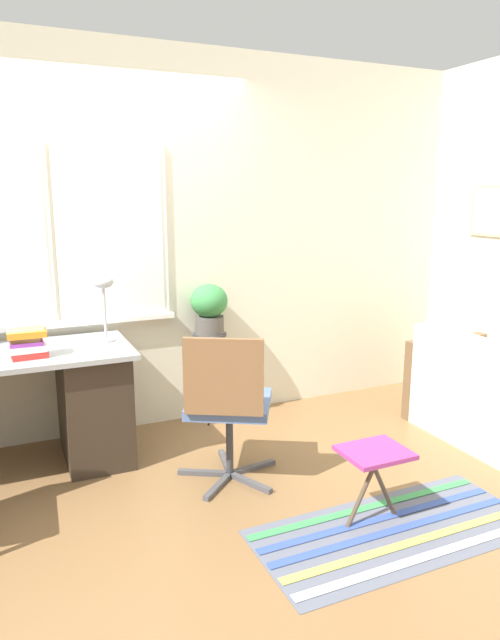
{
  "coord_description": "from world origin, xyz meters",
  "views": [
    {
      "loc": [
        -0.48,
        -3.24,
        1.68
      ],
      "look_at": [
        1.04,
        0.17,
        0.86
      ],
      "focal_mm": 32.0,
      "sensor_mm": 36.0,
      "label": 1
    }
  ],
  "objects_px": {
    "potted_plant": "(209,307)",
    "folding_stool": "(374,459)",
    "plant_stand": "(210,345)",
    "book_stack": "(27,342)",
    "office_chair_swivel": "(228,403)",
    "desk_lamp": "(103,289)"
  },
  "relations": [
    {
      "from": "potted_plant",
      "to": "folding_stool",
      "type": "bearing_deg",
      "value": -79.87
    },
    {
      "from": "plant_stand",
      "to": "folding_stool",
      "type": "bearing_deg",
      "value": -79.87
    },
    {
      "from": "office_chair_swivel",
      "to": "potted_plant",
      "type": "height_order",
      "value": "potted_plant"
    },
    {
      "from": "book_stack",
      "to": "potted_plant",
      "type": "bearing_deg",
      "value": 17.51
    },
    {
      "from": "book_stack",
      "to": "folding_stool",
      "type": "distance_m",
      "value": 2.07
    },
    {
      "from": "office_chair_swivel",
      "to": "potted_plant",
      "type": "bearing_deg",
      "value": -74.87
    },
    {
      "from": "desk_lamp",
      "to": "office_chair_swivel",
      "type": "height_order",
      "value": "desk_lamp"
    },
    {
      "from": "desk_lamp",
      "to": "book_stack",
      "type": "height_order",
      "value": "desk_lamp"
    },
    {
      "from": "folding_stool",
      "to": "office_chair_swivel",
      "type": "bearing_deg",
      "value": 127.52
    },
    {
      "from": "office_chair_swivel",
      "to": "plant_stand",
      "type": "relative_size",
      "value": 1.36
    },
    {
      "from": "office_chair_swivel",
      "to": "potted_plant",
      "type": "xyz_separation_m",
      "value": [
        0.24,
        0.95,
        0.38
      ]
    },
    {
      "from": "desk_lamp",
      "to": "plant_stand",
      "type": "xyz_separation_m",
      "value": [
        0.79,
        0.2,
        -0.51
      ]
    },
    {
      "from": "office_chair_swivel",
      "to": "folding_stool",
      "type": "xyz_separation_m",
      "value": [
        0.53,
        -0.7,
        -0.14
      ]
    },
    {
      "from": "office_chair_swivel",
      "to": "folding_stool",
      "type": "height_order",
      "value": "office_chair_swivel"
    },
    {
      "from": "office_chair_swivel",
      "to": "desk_lamp",
      "type": "bearing_deg",
      "value": -24.59
    },
    {
      "from": "plant_stand",
      "to": "potted_plant",
      "type": "bearing_deg",
      "value": 0.0
    },
    {
      "from": "desk_lamp",
      "to": "office_chair_swivel",
      "type": "relative_size",
      "value": 0.46
    },
    {
      "from": "plant_stand",
      "to": "office_chair_swivel",
      "type": "bearing_deg",
      "value": -104.13
    },
    {
      "from": "potted_plant",
      "to": "book_stack",
      "type": "bearing_deg",
      "value": -162.49
    },
    {
      "from": "book_stack",
      "to": "plant_stand",
      "type": "height_order",
      "value": "book_stack"
    },
    {
      "from": "potted_plant",
      "to": "desk_lamp",
      "type": "bearing_deg",
      "value": -165.56
    },
    {
      "from": "desk_lamp",
      "to": "folding_stool",
      "type": "relative_size",
      "value": 1.06
    }
  ]
}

